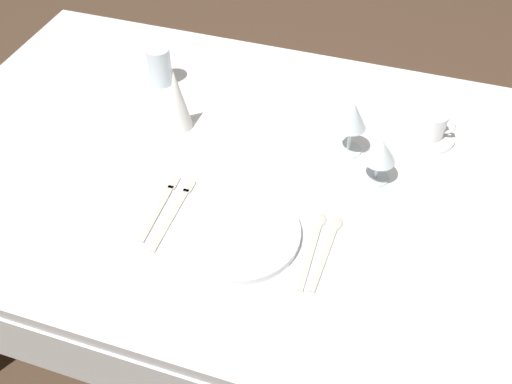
{
  "coord_description": "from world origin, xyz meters",
  "views": [
    {
      "loc": [
        0.3,
        -0.97,
        1.72
      ],
      "look_at": [
        0.02,
        -0.1,
        0.76
      ],
      "focal_mm": 39.71,
      "sensor_mm": 36.0,
      "label": 1
    }
  ],
  "objects_px": {
    "dinner_plate": "(239,232)",
    "coffee_cup_left": "(432,124)",
    "drink_tumbler": "(159,66)",
    "spoon_dessert": "(329,243)",
    "wine_glass_left": "(353,118)",
    "fork_outer": "(175,211)",
    "napkin_folded": "(177,99)",
    "fork_inner": "(161,205)",
    "wine_glass_centre": "(381,152)",
    "spoon_soup": "(314,241)"
  },
  "relations": [
    {
      "from": "dinner_plate",
      "to": "napkin_folded",
      "type": "bearing_deg",
      "value": 131.87
    },
    {
      "from": "fork_outer",
      "to": "drink_tumbler",
      "type": "xyz_separation_m",
      "value": [
        -0.24,
        0.46,
        0.05
      ]
    },
    {
      "from": "fork_outer",
      "to": "wine_glass_centre",
      "type": "distance_m",
      "value": 0.5
    },
    {
      "from": "spoon_dessert",
      "to": "drink_tumbler",
      "type": "bearing_deg",
      "value": 143.8
    },
    {
      "from": "fork_inner",
      "to": "wine_glass_centre",
      "type": "xyz_separation_m",
      "value": [
        0.46,
        0.25,
        0.08
      ]
    },
    {
      "from": "fork_inner",
      "to": "drink_tumbler",
      "type": "bearing_deg",
      "value": 114.42
    },
    {
      "from": "drink_tumbler",
      "to": "wine_glass_left",
      "type": "bearing_deg",
      "value": -12.41
    },
    {
      "from": "spoon_dessert",
      "to": "napkin_folded",
      "type": "height_order",
      "value": "napkin_folded"
    },
    {
      "from": "dinner_plate",
      "to": "fork_outer",
      "type": "distance_m",
      "value": 0.17
    },
    {
      "from": "napkin_folded",
      "to": "fork_outer",
      "type": "bearing_deg",
      "value": -68.83
    },
    {
      "from": "spoon_dessert",
      "to": "napkin_folded",
      "type": "relative_size",
      "value": 1.23
    },
    {
      "from": "wine_glass_centre",
      "to": "drink_tumbler",
      "type": "xyz_separation_m",
      "value": [
        -0.67,
        0.21,
        -0.03
      ]
    },
    {
      "from": "coffee_cup_left",
      "to": "drink_tumbler",
      "type": "bearing_deg",
      "value": 179.19
    },
    {
      "from": "spoon_soup",
      "to": "drink_tumbler",
      "type": "distance_m",
      "value": 0.73
    },
    {
      "from": "spoon_dessert",
      "to": "wine_glass_left",
      "type": "xyz_separation_m",
      "value": [
        -0.02,
        0.32,
        0.1
      ]
    },
    {
      "from": "dinner_plate",
      "to": "wine_glass_centre",
      "type": "height_order",
      "value": "wine_glass_centre"
    },
    {
      "from": "fork_inner",
      "to": "napkin_folded",
      "type": "distance_m",
      "value": 0.31
    },
    {
      "from": "spoon_dessert",
      "to": "drink_tumbler",
      "type": "relative_size",
      "value": 1.95
    },
    {
      "from": "fork_outer",
      "to": "spoon_soup",
      "type": "distance_m",
      "value": 0.33
    },
    {
      "from": "napkin_folded",
      "to": "wine_glass_centre",
      "type": "bearing_deg",
      "value": -4.03
    },
    {
      "from": "wine_glass_left",
      "to": "fork_inner",
      "type": "bearing_deg",
      "value": -139.3
    },
    {
      "from": "drink_tumbler",
      "to": "dinner_plate",
      "type": "bearing_deg",
      "value": -49.55
    },
    {
      "from": "spoon_dessert",
      "to": "wine_glass_left",
      "type": "bearing_deg",
      "value": 94.18
    },
    {
      "from": "wine_glass_centre",
      "to": "spoon_soup",
      "type": "bearing_deg",
      "value": -111.54
    },
    {
      "from": "fork_inner",
      "to": "wine_glass_left",
      "type": "distance_m",
      "value": 0.51
    },
    {
      "from": "coffee_cup_left",
      "to": "fork_outer",
      "type": "bearing_deg",
      "value": -139.85
    },
    {
      "from": "spoon_dessert",
      "to": "dinner_plate",
      "type": "bearing_deg",
      "value": -169.44
    },
    {
      "from": "coffee_cup_left",
      "to": "spoon_soup",
      "type": "bearing_deg",
      "value": -115.05
    },
    {
      "from": "spoon_soup",
      "to": "wine_glass_centre",
      "type": "xyz_separation_m",
      "value": [
        0.09,
        0.24,
        0.08
      ]
    },
    {
      "from": "coffee_cup_left",
      "to": "napkin_folded",
      "type": "distance_m",
      "value": 0.67
    },
    {
      "from": "wine_glass_left",
      "to": "drink_tumbler",
      "type": "relative_size",
      "value": 1.35
    },
    {
      "from": "fork_outer",
      "to": "spoon_soup",
      "type": "height_order",
      "value": "spoon_soup"
    },
    {
      "from": "spoon_soup",
      "to": "coffee_cup_left",
      "type": "height_order",
      "value": "coffee_cup_left"
    },
    {
      "from": "coffee_cup_left",
      "to": "spoon_dessert",
      "type": "bearing_deg",
      "value": -111.52
    },
    {
      "from": "fork_outer",
      "to": "fork_inner",
      "type": "height_order",
      "value": "same"
    },
    {
      "from": "fork_inner",
      "to": "spoon_dessert",
      "type": "xyz_separation_m",
      "value": [
        0.4,
        0.01,
        0.0
      ]
    },
    {
      "from": "wine_glass_left",
      "to": "napkin_folded",
      "type": "distance_m",
      "value": 0.45
    },
    {
      "from": "fork_outer",
      "to": "wine_glass_centre",
      "type": "relative_size",
      "value": 1.86
    },
    {
      "from": "fork_inner",
      "to": "spoon_dessert",
      "type": "bearing_deg",
      "value": 1.34
    },
    {
      "from": "dinner_plate",
      "to": "napkin_folded",
      "type": "distance_m",
      "value": 0.43
    },
    {
      "from": "dinner_plate",
      "to": "fork_outer",
      "type": "xyz_separation_m",
      "value": [
        -0.17,
        0.02,
        -0.01
      ]
    },
    {
      "from": "spoon_dessert",
      "to": "drink_tumbler",
      "type": "xyz_separation_m",
      "value": [
        -0.61,
        0.44,
        0.05
      ]
    },
    {
      "from": "dinner_plate",
      "to": "wine_glass_centre",
      "type": "distance_m",
      "value": 0.38
    },
    {
      "from": "wine_glass_centre",
      "to": "wine_glass_left",
      "type": "bearing_deg",
      "value": 136.86
    },
    {
      "from": "dinner_plate",
      "to": "drink_tumbler",
      "type": "xyz_separation_m",
      "value": [
        -0.41,
        0.48,
        0.05
      ]
    },
    {
      "from": "dinner_plate",
      "to": "drink_tumbler",
      "type": "distance_m",
      "value": 0.63
    },
    {
      "from": "fork_outer",
      "to": "napkin_folded",
      "type": "relative_size",
      "value": 1.28
    },
    {
      "from": "dinner_plate",
      "to": "coffee_cup_left",
      "type": "relative_size",
      "value": 2.84
    },
    {
      "from": "napkin_folded",
      "to": "spoon_soup",
      "type": "bearing_deg",
      "value": -32.07
    },
    {
      "from": "drink_tumbler",
      "to": "napkin_folded",
      "type": "distance_m",
      "value": 0.22
    }
  ]
}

